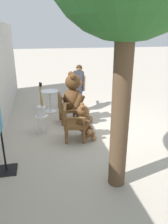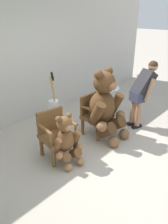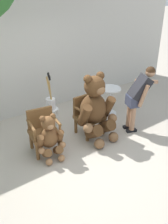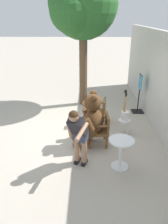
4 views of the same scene
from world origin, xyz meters
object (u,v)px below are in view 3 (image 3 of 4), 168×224
(person_visitor, at_px, (139,94))
(white_stool, at_px, (51,113))
(brush_bucket, at_px, (51,102))
(teddy_bear_small, at_px, (50,137))
(round_side_table, at_px, (109,98))
(wooden_chair_left, at_px, (43,130))
(wooden_chair_right, at_px, (88,114))
(teddy_bear_large, at_px, (96,108))

(person_visitor, distance_m, white_stool, 2.04)
(white_stool, height_order, brush_bucket, brush_bucket)
(teddy_bear_small, height_order, white_stool, teddy_bear_small)
(teddy_bear_small, relative_size, white_stool, 1.98)
(person_visitor, distance_m, round_side_table, 1.04)
(teddy_bear_small, xyz_separation_m, brush_bucket, (0.60, 1.00, 0.20))
(person_visitor, relative_size, round_side_table, 2.07)
(wooden_chair_left, distance_m, wooden_chair_right, 1.11)
(brush_bucket, height_order, round_side_table, brush_bucket)
(wooden_chair_left, xyz_separation_m, white_stool, (0.58, 0.72, -0.11))
(teddy_bear_small, height_order, round_side_table, teddy_bear_small)
(wooden_chair_right, distance_m, brush_bucket, 0.91)
(brush_bucket, xyz_separation_m, round_side_table, (1.52, -0.32, -0.20))
(teddy_bear_small, bearing_deg, white_stool, 59.32)
(round_side_table, bearing_deg, wooden_chair_right, -158.10)
(white_stool, bearing_deg, teddy_bear_large, -61.46)
(brush_bucket, bearing_deg, round_side_table, -11.85)
(wooden_chair_right, distance_m, teddy_bear_large, 0.37)
(wooden_chair_left, distance_m, teddy_bear_large, 1.17)
(person_visitor, bearing_deg, round_side_table, 89.52)
(wooden_chair_right, xyz_separation_m, white_stool, (-0.53, 0.72, -0.11))
(teddy_bear_large, xyz_separation_m, person_visitor, (0.97, -0.29, 0.18))
(round_side_table, bearing_deg, person_visitor, -90.48)
(wooden_chair_left, relative_size, teddy_bear_small, 0.94)
(teddy_bear_large, bearing_deg, wooden_chair_left, 166.87)
(wooden_chair_right, bearing_deg, brush_bucket, 126.56)
(teddy_bear_small, bearing_deg, round_side_table, 18.00)
(teddy_bear_large, relative_size, teddy_bear_small, 1.61)
(teddy_bear_small, relative_size, round_side_table, 1.27)
(wooden_chair_right, bearing_deg, white_stool, 126.32)
(wooden_chair_right, xyz_separation_m, teddy_bear_small, (-1.13, -0.29, -0.02))
(person_visitor, distance_m, brush_bucket, 1.98)
(teddy_bear_large, xyz_separation_m, teddy_bear_small, (-1.13, -0.03, -0.27))
(wooden_chair_right, height_order, brush_bucket, brush_bucket)
(teddy_bear_small, xyz_separation_m, white_stool, (0.60, 1.01, -0.09))
(wooden_chair_right, distance_m, white_stool, 0.90)
(round_side_table, bearing_deg, teddy_bear_large, -146.21)
(person_visitor, bearing_deg, teddy_bear_small, 173.05)
(wooden_chair_left, relative_size, white_stool, 1.87)
(wooden_chair_right, relative_size, white_stool, 1.87)
(person_visitor, bearing_deg, teddy_bear_large, 163.63)
(white_stool, relative_size, brush_bucket, 0.52)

